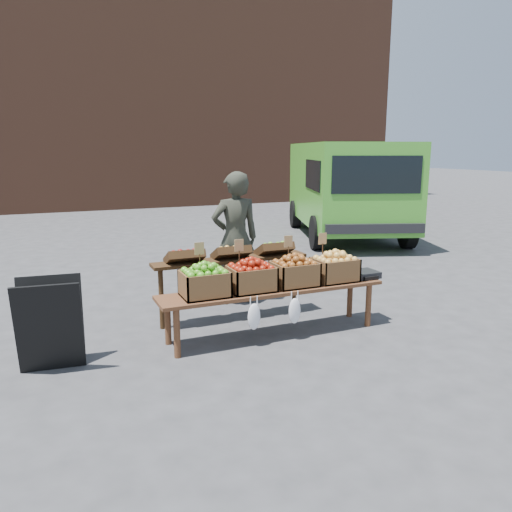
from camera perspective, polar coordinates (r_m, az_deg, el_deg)
name	(u,v)px	position (r m, az deg, el deg)	size (l,w,h in m)	color
ground	(244,326)	(6.23, -1.38, -8.00)	(80.00, 80.00, 0.00)	#3F3F41
brick_building	(92,71)	(20.74, -18.18, 19.47)	(24.00, 4.00, 10.00)	brown
delivery_van	(346,191)	(12.55, 10.26, 7.36)	(2.34, 5.10, 2.28)	green
vendor	(235,238)	(6.95, -2.39, 2.03)	(0.67, 0.44, 1.85)	#2B2E24
chalkboard_sign	(50,324)	(5.32, -22.47, -7.22)	(0.61, 0.34, 0.93)	black
back_table	(231,280)	(6.34, -2.85, -2.72)	(2.10, 0.44, 1.04)	#331F0F
display_bench	(273,311)	(5.86, 1.95, -6.35)	(2.70, 0.56, 0.57)	#522F1A
crate_golden_apples	(205,284)	(5.45, -5.89, -3.18)	(0.50, 0.40, 0.28)	#358214
crate_russet_pears	(251,279)	(5.63, -0.55, -2.61)	(0.50, 0.40, 0.28)	#740600
crate_red_apples	(294,274)	(5.86, 4.41, -2.06)	(0.50, 0.40, 0.28)	brown
crate_green_apples	(335,270)	(6.13, 8.97, -1.54)	(0.50, 0.40, 0.28)	gold
weighing_scale	(363,274)	(6.39, 12.17, -2.04)	(0.34, 0.30, 0.08)	black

